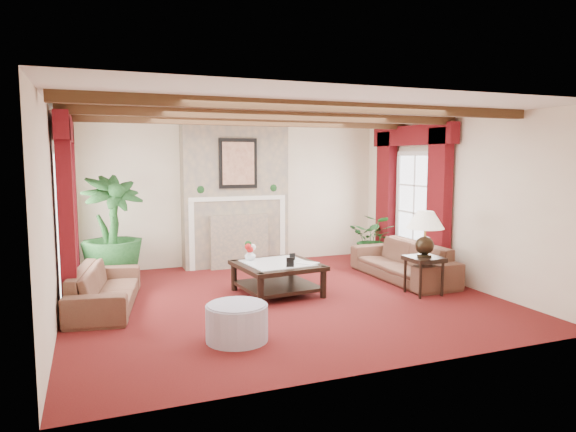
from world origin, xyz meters
name	(u,v)px	position (x,y,z in m)	size (l,w,h in m)	color
floor	(282,299)	(0.00, 0.00, 0.00)	(6.00, 6.00, 0.00)	#480D0E
ceiling	(282,112)	(0.00, 0.00, 2.70)	(6.00, 6.00, 0.00)	white
back_wall	(233,194)	(0.00, 2.75, 1.35)	(6.00, 0.02, 2.70)	beige
left_wall	(53,216)	(-3.00, 0.00, 1.35)	(0.02, 5.50, 2.70)	beige
right_wall	(453,201)	(3.00, 0.00, 1.35)	(0.02, 5.50, 2.70)	beige
ceiling_beams	(282,116)	(0.00, 0.00, 2.64)	(6.00, 3.00, 0.12)	#3D2513
fireplace	(234,123)	(0.00, 2.55, 2.70)	(2.00, 0.52, 2.70)	#9D8565
french_door_left	(57,152)	(-2.97, 1.00, 2.13)	(0.10, 1.10, 2.16)	white
french_door_right	(417,153)	(2.97, 1.00, 2.13)	(0.10, 1.10, 2.16)	white
curtains_left	(65,122)	(-2.86, 1.00, 2.55)	(0.20, 2.40, 2.55)	#4F0A0C
curtains_right	(412,130)	(2.86, 1.00, 2.55)	(0.20, 2.40, 2.55)	#4F0A0C
sofa_left	(105,281)	(-2.43, 0.45, 0.38)	(0.89, 2.01, 0.76)	black
sofa_right	(403,255)	(2.34, 0.42, 0.42)	(0.64, 2.15, 0.84)	black
potted_palm	(113,254)	(-2.26, 1.87, 0.50)	(1.55, 2.01, 0.99)	black
small_plant	(374,244)	(2.55, 1.73, 0.38)	(1.30, 1.30, 0.76)	black
coffee_table	(277,279)	(0.02, 0.28, 0.24)	(1.16, 1.16, 0.47)	black
side_table	(424,275)	(2.08, -0.53, 0.29)	(0.49, 0.49, 0.58)	black
ottoman	(237,323)	(-1.08, -1.43, 0.20)	(0.70, 0.70, 0.41)	#A09AAF
table_lamp	(425,233)	(2.08, -0.53, 0.93)	(0.56, 0.56, 0.71)	black
flower_vase	(250,255)	(-0.30, 0.63, 0.56)	(0.18, 0.19, 0.17)	silver
book	(304,255)	(0.34, -0.01, 0.62)	(0.19, 0.15, 0.30)	black
photo_frame_a	(290,263)	(0.09, -0.08, 0.55)	(0.11, 0.02, 0.15)	black
photo_frame_b	(292,257)	(0.30, 0.36, 0.53)	(0.09, 0.02, 0.12)	black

